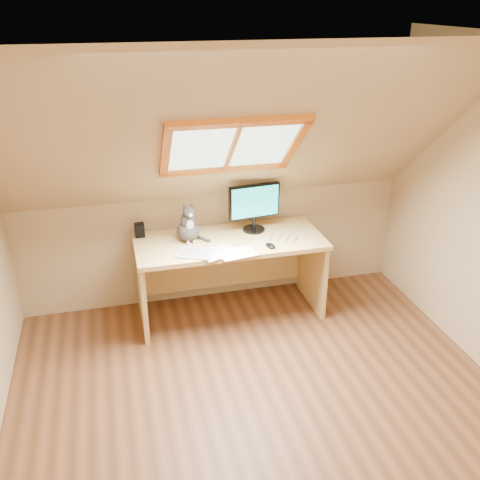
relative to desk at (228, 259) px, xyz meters
name	(u,v)px	position (x,y,z in m)	size (l,w,h in m)	color
ground	(270,420)	(-0.05, -1.45, -0.51)	(3.50, 3.50, 0.00)	brown
room_shell	(281,232)	(-0.05, -1.54, 0.93)	(3.52, 3.52, 2.41)	tan
desk	(228,259)	(0.00, 0.00, 0.00)	(1.60, 0.70, 0.73)	tan
monitor	(254,205)	(0.25, 0.06, 0.47)	(0.46, 0.19, 0.42)	black
cat	(188,227)	(-0.34, 0.00, 0.35)	(0.22, 0.25, 0.35)	#443F3D
desk_speaker	(140,230)	(-0.73, 0.18, 0.28)	(0.08, 0.08, 0.12)	black
graphics_tablet	(196,253)	(-0.33, -0.28, 0.23)	(0.29, 0.21, 0.01)	#B2B2B7
mouse	(270,246)	(0.29, -0.31, 0.24)	(0.06, 0.11, 0.03)	black
papers	(226,253)	(-0.09, -0.33, 0.23)	(0.35, 0.30, 0.01)	white
cables	(274,240)	(0.36, -0.19, 0.23)	(0.51, 0.26, 0.01)	silver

